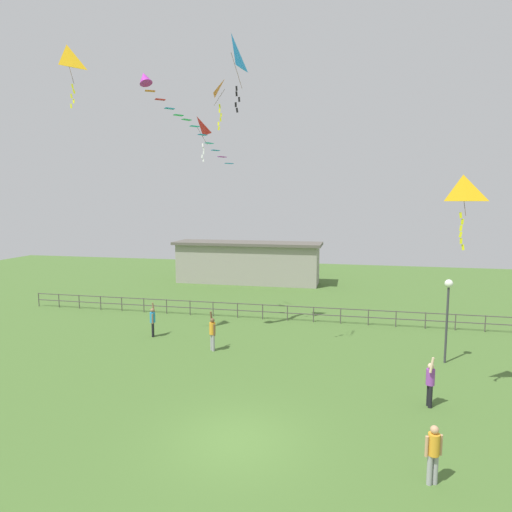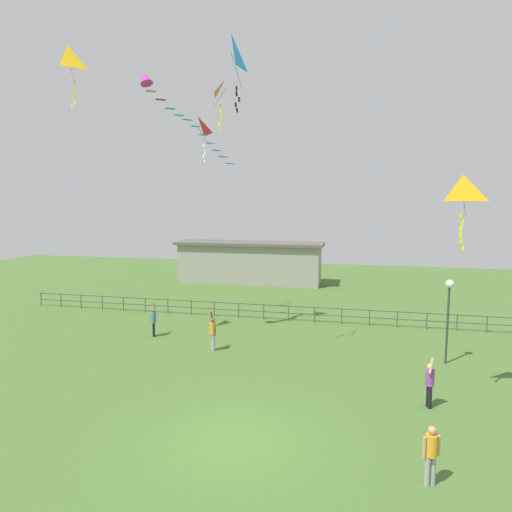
% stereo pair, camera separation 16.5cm
% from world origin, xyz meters
% --- Properties ---
extents(ground_plane, '(80.00, 80.00, 0.00)m').
position_xyz_m(ground_plane, '(0.00, 0.00, 0.00)').
color(ground_plane, '#476B2D').
extents(lamppost, '(0.36, 0.36, 3.83)m').
position_xyz_m(lamppost, '(7.55, 8.41, 2.84)').
color(lamppost, '#38383D').
rests_on(lamppost, ground_plane).
extents(person_0, '(0.30, 0.50, 1.89)m').
position_xyz_m(person_0, '(6.13, 3.67, 0.95)').
color(person_0, black).
rests_on(person_0, ground_plane).
extents(person_1, '(0.29, 0.49, 1.83)m').
position_xyz_m(person_1, '(-7.11, 9.21, 0.92)').
color(person_1, black).
rests_on(person_1, ground_plane).
extents(person_2, '(0.45, 0.30, 1.60)m').
position_xyz_m(person_2, '(5.48, -0.92, 0.92)').
color(person_2, '#99999E').
rests_on(person_2, ground_plane).
extents(person_3, '(0.38, 0.45, 1.91)m').
position_xyz_m(person_3, '(-3.25, 7.74, 0.96)').
color(person_3, '#99999E').
rests_on(person_3, ground_plane).
extents(kite_0, '(1.13, 0.65, 2.55)m').
position_xyz_m(kite_0, '(6.96, 4.17, 7.58)').
color(kite_0, yellow).
extents(kite_1, '(1.17, 1.22, 2.54)m').
position_xyz_m(kite_1, '(-5.80, 13.11, 11.58)').
color(kite_1, red).
extents(kite_2, '(1.18, 1.18, 2.79)m').
position_xyz_m(kite_2, '(-9.66, 6.56, 13.62)').
color(kite_2, yellow).
extents(kite_3, '(0.83, 0.93, 3.19)m').
position_xyz_m(kite_3, '(-1.78, 6.24, 13.30)').
color(kite_3, '#198CD1').
extents(kite_4, '(0.93, 0.96, 2.48)m').
position_xyz_m(kite_4, '(-3.26, 10.20, 12.85)').
color(kite_4, orange).
extents(streamer_kite, '(3.73, 4.41, 4.04)m').
position_xyz_m(streamer_kite, '(-6.08, 7.82, 12.66)').
color(streamer_kite, '#B22DB2').
extents(waterfront_railing, '(36.04, 0.06, 0.95)m').
position_xyz_m(waterfront_railing, '(-0.37, 14.00, 0.63)').
color(waterfront_railing, '#4C4742').
rests_on(waterfront_railing, ground_plane).
extents(pavilion_building, '(13.22, 3.60, 3.70)m').
position_xyz_m(pavilion_building, '(-5.85, 26.00, 1.88)').
color(pavilion_building, gray).
rests_on(pavilion_building, ground_plane).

